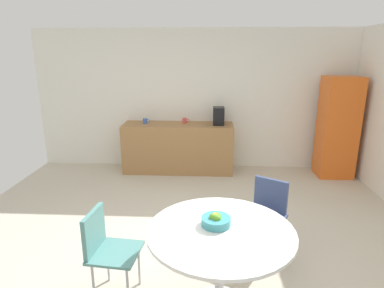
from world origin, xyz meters
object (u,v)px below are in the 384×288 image
object	(u,v)px
locker_cabinet	(338,128)
coffee_maker	(219,116)
mug_green	(145,121)
fruit_bowl	(216,220)
round_table	(220,242)
chair_teal	(105,243)
chair_navy	(267,208)
mug_white	(185,121)
mug_red	(216,121)

from	to	relation	value
locker_cabinet	coffee_maker	size ratio (longest dim) A/B	5.56
mug_green	coffee_maker	bearing A→B (deg)	-1.03
locker_cabinet	fruit_bowl	size ratio (longest dim) A/B	7.08
round_table	chair_teal	distance (m)	1.04
chair_navy	round_table	bearing A→B (deg)	-121.65
chair_navy	coffee_maker	xyz separation A→B (m)	(-0.47, 2.52, 0.54)
locker_cabinet	round_table	xyz separation A→B (m)	(-2.17, -3.30, -0.25)
locker_cabinet	mug_white	xyz separation A→B (m)	(-2.72, 0.20, 0.06)
round_table	chair_navy	bearing A→B (deg)	58.35
chair_teal	mug_green	size ratio (longest dim) A/B	6.43
mug_white	coffee_maker	bearing A→B (deg)	-8.82
mug_green	mug_white	bearing A→B (deg)	5.71
locker_cabinet	chair_navy	xyz separation A→B (m)	(-1.62, -2.42, -0.37)
fruit_bowl	mug_white	size ratio (longest dim) A/B	1.95
coffee_maker	round_table	bearing A→B (deg)	-91.19
round_table	mug_green	size ratio (longest dim) A/B	9.56
locker_cabinet	coffee_maker	xyz separation A→B (m)	(-2.10, 0.10, 0.17)
mug_white	mug_green	distance (m)	0.73
mug_white	mug_red	bearing A→B (deg)	-3.76
chair_navy	mug_green	world-z (taller)	mug_green
fruit_bowl	mug_white	bearing A→B (deg)	98.53
chair_navy	coffee_maker	bearing A→B (deg)	100.60
fruit_bowl	locker_cabinet	bearing A→B (deg)	55.66
locker_cabinet	chair_teal	xyz separation A→B (m)	(-3.20, -3.19, -0.37)
mug_green	chair_teal	bearing A→B (deg)	-85.68
mug_white	chair_teal	bearing A→B (deg)	-97.98
mug_white	round_table	bearing A→B (deg)	-81.01
chair_teal	coffee_maker	bearing A→B (deg)	71.53
locker_cabinet	mug_white	distance (m)	2.73
locker_cabinet	chair_teal	world-z (taller)	locker_cabinet
locker_cabinet	mug_green	distance (m)	3.45
coffee_maker	chair_navy	bearing A→B (deg)	-79.40
mug_white	mug_green	xyz separation A→B (m)	(-0.73, -0.07, 0.00)
chair_teal	coffee_maker	distance (m)	3.51
mug_white	coffee_maker	world-z (taller)	coffee_maker
chair_teal	round_table	bearing A→B (deg)	-6.01
round_table	locker_cabinet	bearing A→B (deg)	56.72
round_table	mug_green	world-z (taller)	mug_green
mug_green	mug_red	bearing A→B (deg)	1.51
mug_green	mug_red	size ratio (longest dim) A/B	1.00
mug_red	coffee_maker	size ratio (longest dim) A/B	0.40
round_table	chair_navy	world-z (taller)	chair_navy
round_table	coffee_maker	world-z (taller)	coffee_maker
fruit_bowl	mug_red	size ratio (longest dim) A/B	1.95
mug_white	mug_red	size ratio (longest dim) A/B	1.00
chair_teal	locker_cabinet	bearing A→B (deg)	44.98
locker_cabinet	mug_red	bearing A→B (deg)	175.76
round_table	mug_white	distance (m)	3.56
round_table	mug_red	size ratio (longest dim) A/B	9.56
locker_cabinet	chair_teal	size ratio (longest dim) A/B	2.14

